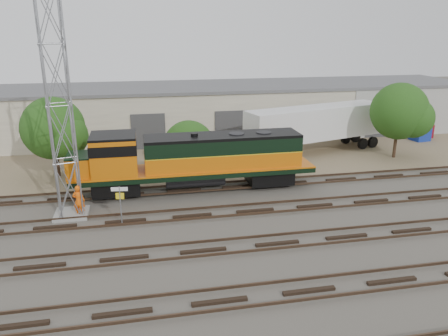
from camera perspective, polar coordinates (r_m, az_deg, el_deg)
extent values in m
plane|color=#47423A|center=(26.46, 4.94, -6.96)|extent=(140.00, 140.00, 0.00)
cube|color=#726047|center=(40.18, -0.99, 1.88)|extent=(80.00, 16.00, 0.02)
cube|color=black|center=(20.24, 11.05, -15.46)|extent=(80.00, 2.40, 0.14)
cube|color=#4C3828|center=(19.59, 11.92, -16.27)|extent=(80.00, 0.08, 0.14)
cube|color=#4C3828|center=(20.74, 10.28, -14.05)|extent=(80.00, 0.08, 0.14)
cube|color=black|center=(23.86, 6.97, -9.75)|extent=(80.00, 2.40, 0.14)
cube|color=#4C3828|center=(23.17, 7.56, -10.28)|extent=(80.00, 0.08, 0.14)
cube|color=#4C3828|center=(24.43, 6.43, -8.67)|extent=(80.00, 0.08, 0.14)
cube|color=black|center=(27.74, 4.08, -5.56)|extent=(80.00, 2.40, 0.14)
cube|color=#4C3828|center=(27.03, 4.51, -5.91)|extent=(80.00, 0.08, 0.14)
cube|color=#4C3828|center=(28.35, 3.69, -4.71)|extent=(80.00, 0.08, 0.14)
cube|color=black|center=(31.79, 1.95, -2.41)|extent=(80.00, 2.40, 0.14)
cube|color=#4C3828|center=(31.06, 2.27, -2.63)|extent=(80.00, 0.08, 0.14)
cube|color=#4C3828|center=(32.43, 1.65, -1.73)|extent=(80.00, 0.08, 0.14)
cube|color=beige|center=(47.31, -2.77, 7.40)|extent=(58.00, 10.00, 5.00)
cube|color=#59595B|center=(46.90, -2.82, 10.58)|extent=(58.40, 10.40, 0.30)
cube|color=#999993|center=(50.87, 23.68, 6.66)|extent=(14.00, 0.10, 5.00)
cube|color=#333335|center=(42.60, -20.67, 3.99)|extent=(3.20, 0.12, 3.40)
cube|color=#333335|center=(42.01, -9.84, 4.70)|extent=(3.20, 0.12, 3.40)
cube|color=#333335|center=(42.94, 0.92, 5.25)|extent=(3.20, 0.12, 3.40)
cube|color=#333335|center=(45.29, 10.91, 5.59)|extent=(3.20, 0.12, 3.40)
cube|color=#333335|center=(48.84, 19.69, 5.75)|extent=(3.20, 0.12, 3.40)
cube|color=black|center=(30.83, -13.85, -2.20)|extent=(3.17, 2.38, 0.99)
cube|color=black|center=(32.12, 5.90, -0.94)|extent=(3.17, 2.38, 0.99)
cube|color=black|center=(30.79, -3.79, -0.41)|extent=(16.82, 2.97, 0.35)
cylinder|color=black|center=(30.99, -3.77, -1.50)|extent=(4.16, 1.09, 1.09)
cube|color=#C45F09|center=(30.87, -0.18, 1.17)|extent=(10.89, 2.57, 1.19)
cube|color=black|center=(30.57, -0.18, 3.12)|extent=(10.89, 2.57, 0.99)
cube|color=black|center=(30.43, -0.18, 4.20)|extent=(10.89, 2.57, 0.20)
cube|color=#C45F09|center=(30.18, -14.14, 1.60)|extent=(2.97, 2.97, 2.57)
cube|color=black|center=(29.84, -14.34, 4.11)|extent=(2.97, 2.97, 0.16)
cube|color=#C45F09|center=(30.56, -18.31, 0.26)|extent=(1.58, 2.38, 1.39)
cube|color=gray|center=(28.72, -19.27, -5.67)|extent=(2.01, 2.01, 0.20)
cylinder|color=gray|center=(27.57, -21.83, 7.89)|extent=(0.10, 0.10, 13.40)
cylinder|color=gray|center=(27.38, -19.28, 8.10)|extent=(0.10, 0.10, 13.40)
cylinder|color=gray|center=(26.38, -22.27, 7.44)|extent=(0.10, 0.10, 13.40)
cylinder|color=gray|center=(26.17, -19.62, 7.66)|extent=(0.10, 0.10, 13.40)
cylinder|color=gray|center=(26.29, -13.35, -4.77)|extent=(0.07, 0.07, 2.35)
cube|color=white|center=(25.93, -13.51, -2.70)|extent=(0.96, 0.18, 0.24)
cube|color=yellow|center=(26.08, -13.44, -3.58)|extent=(0.48, 0.11, 0.37)
imported|color=#FB620D|center=(28.12, -18.42, -4.10)|extent=(0.81, 0.62, 2.01)
cube|color=white|center=(40.89, 11.97, 5.83)|extent=(14.09, 6.41, 2.88)
cube|color=black|center=(44.94, 17.22, 3.48)|extent=(3.18, 3.26, 1.07)
cube|color=black|center=(37.49, 6.39, 1.67)|extent=(0.16, 0.16, 1.39)
cube|color=black|center=(39.22, 4.69, 2.45)|extent=(0.16, 0.16, 1.39)
cube|color=#162F97|center=(49.16, 24.24, 4.15)|extent=(1.80, 1.72, 1.50)
cube|color=maroon|center=(50.93, 24.65, 4.47)|extent=(1.68, 1.60, 1.40)
cylinder|color=#382619|center=(36.16, -20.93, 0.62)|extent=(0.30, 0.30, 2.18)
sphere|color=#1C4313|center=(35.50, -21.42, 4.86)|extent=(4.75, 4.75, 4.75)
sphere|color=#1C4313|center=(34.76, -19.97, 3.96)|extent=(3.33, 3.33, 3.33)
cylinder|color=#382619|center=(36.22, -4.54, 0.32)|extent=(0.29, 0.29, 0.38)
sphere|color=#1C4313|center=(35.76, -4.60, 2.87)|extent=(4.22, 4.22, 4.22)
sphere|color=#1C4313|center=(35.37, -3.10, 2.02)|extent=(2.95, 2.95, 2.95)
cylinder|color=#382619|center=(41.63, 21.45, 2.92)|extent=(0.28, 0.28, 2.46)
sphere|color=#1C4313|center=(41.03, 21.91, 6.90)|extent=(4.91, 4.91, 4.91)
sphere|color=#1C4313|center=(41.06, 23.54, 6.01)|extent=(3.44, 3.44, 3.44)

